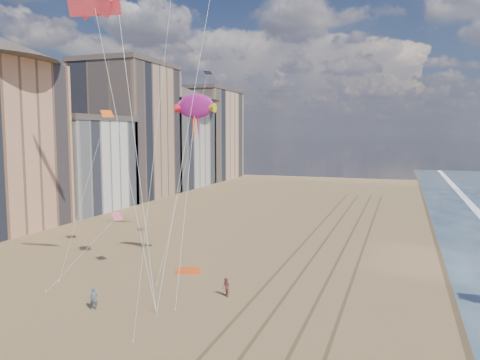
# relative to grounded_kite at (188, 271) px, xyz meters

# --- Properties ---
(tracks) EXTENTS (7.68, 120.00, 0.01)m
(tracks) POSITION_rel_grounded_kite_xyz_m (12.23, 4.24, -0.13)
(tracks) COLOR brown
(tracks) RESTS_ON ground
(buildings) EXTENTS (34.72, 131.35, 29.00)m
(buildings) POSITION_rel_grounded_kite_xyz_m (-36.06, 39.83, 13.42)
(buildings) COLOR #C6B284
(buildings) RESTS_ON ground
(grounded_kite) EXTENTS (2.67, 2.08, 0.27)m
(grounded_kite) POSITION_rel_grounded_kite_xyz_m (0.00, 0.00, 0.00)
(grounded_kite) COLOR #FD4C15
(grounded_kite) RESTS_ON ground
(show_kite) EXTENTS (4.16, 5.38, 19.29)m
(show_kite) POSITION_rel_grounded_kite_xyz_m (0.86, 0.19, 16.37)
(show_kite) COLOR #9B1773
(show_kite) RESTS_ON ground
(kite_flyer_a) EXTENTS (0.78, 0.68, 1.80)m
(kite_flyer_a) POSITION_rel_grounded_kite_xyz_m (-2.74, -11.57, 0.77)
(kite_flyer_a) COLOR #4F5865
(kite_flyer_a) RESTS_ON ground
(kite_flyer_b) EXTENTS (1.02, 1.01, 1.66)m
(kite_flyer_b) POSITION_rel_grounded_kite_xyz_m (6.10, -5.35, 0.70)
(kite_flyer_b) COLOR brown
(kite_flyer_b) RESTS_ON ground
(small_kites) EXTENTS (15.07, 16.14, 20.97)m
(small_kites) POSITION_rel_grounded_kite_xyz_m (-3.21, -2.12, 18.11)
(small_kites) COLOR #CA4E66
(small_kites) RESTS_ON ground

